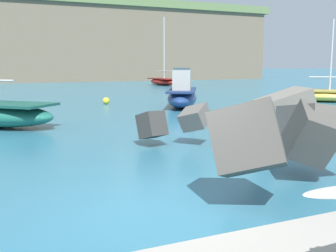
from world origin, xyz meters
The scene contains 8 objects.
ground_plane centered at (0.00, 0.00, 0.00)m, with size 400.00×400.00×0.00m, color #2D6B84.
breakwater_jetty centered at (-0.98, 1.53, 1.12)m, with size 30.49×7.72×2.56m.
boat_near_right centered at (8.14, 15.49, 0.75)m, with size 4.20×5.64×2.34m.
boat_mid_left centered at (17.50, 39.76, 0.49)m, with size 2.22×5.61×8.14m.
boat_mid_right centered at (18.61, 14.70, 0.45)m, with size 4.83×4.66×5.53m.
mooring_buoy_middle centered at (15.53, 31.06, 0.22)m, with size 0.44×0.44×0.44m.
mooring_buoy_outer centered at (4.46, 19.05, 0.22)m, with size 0.44×0.44×0.44m.
headland_bluff centered at (2.85, 72.74, 6.20)m, with size 80.87×40.66×12.35m.
Camera 1 is at (-2.71, -6.30, 2.53)m, focal length 43.57 mm.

